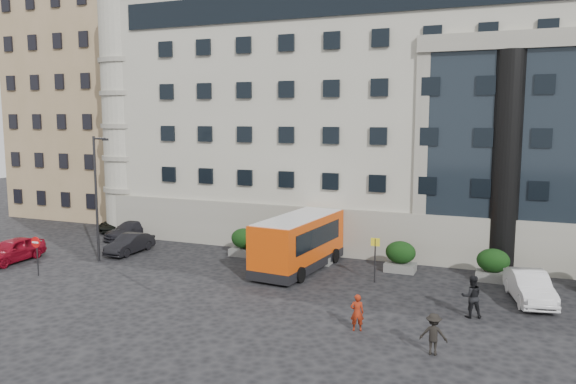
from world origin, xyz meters
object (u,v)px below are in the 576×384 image
object	(u,v)px
hedge_a	(244,242)
pedestrian_c	(434,334)
minibus	(299,240)
white_taxi	(530,287)
street_lamp	(97,194)
parked_car_d	(122,223)
hedge_d	(493,265)
bus_stop_sign	(375,252)
pedestrian_b	(472,296)
hedge_b	(318,249)
parked_car_a	(12,250)
red_truck	(216,204)
pedestrian_a	(357,312)
hedge_c	(400,256)
parked_car_b	(130,244)
parked_car_c	(131,230)
no_entry_sign	(36,248)

from	to	relation	value
hedge_a	pedestrian_c	xyz separation A→B (m)	(13.84, -11.42, -0.10)
minibus	white_taxi	distance (m)	12.97
street_lamp	parked_car_d	bearing A→B (deg)	120.40
hedge_d	pedestrian_c	xyz separation A→B (m)	(-1.76, -11.42, -0.10)
street_lamp	bus_stop_sign	size ratio (longest dim) A/B	3.17
minibus	pedestrian_b	bearing A→B (deg)	-18.94
minibus	pedestrian_c	world-z (taller)	minibus
pedestrian_b	parked_car_d	bearing A→B (deg)	-38.17
hedge_b	hedge_d	xyz separation A→B (m)	(10.40, 0.00, 0.00)
parked_car_a	pedestrian_c	world-z (taller)	pedestrian_c
red_truck	pedestrian_b	size ratio (longest dim) A/B	2.99
hedge_a	hedge_d	size ratio (longest dim) A/B	1.00
hedge_b	minibus	distance (m)	2.11
hedge_b	hedge_d	bearing A→B (deg)	0.00
bus_stop_sign	pedestrian_a	distance (m)	7.46
hedge_c	pedestrian_b	size ratio (longest dim) A/B	0.93
hedge_d	hedge_a	bearing A→B (deg)	180.00
parked_car_b	parked_car_c	size ratio (longest dim) A/B	0.88
hedge_b	hedge_c	distance (m)	5.20
parked_car_b	parked_car_d	distance (m)	8.24
bus_stop_sign	hedge_b	bearing A→B (deg)	146.93
hedge_a	bus_stop_sign	size ratio (longest dim) A/B	0.73
bus_stop_sign	parked_car_d	world-z (taller)	bus_stop_sign
no_entry_sign	street_lamp	bearing A→B (deg)	75.28
parked_car_c	pedestrian_b	world-z (taller)	pedestrian_b
parked_car_b	parked_car_c	world-z (taller)	parked_car_c
red_truck	pedestrian_c	xyz separation A→B (m)	(21.93, -22.02, -0.70)
red_truck	pedestrian_a	distance (m)	27.83
white_taxi	pedestrian_c	world-z (taller)	pedestrian_c
parked_car_c	parked_car_d	xyz separation A→B (m)	(-2.57, 2.21, -0.01)
parked_car_d	pedestrian_a	bearing A→B (deg)	-37.39
hedge_b	bus_stop_sign	xyz separation A→B (m)	(4.30, -2.80, 0.80)
hedge_b	pedestrian_c	size ratio (longest dim) A/B	1.12
red_truck	parked_car_b	xyz separation A→B (m)	(0.59, -12.91, -0.87)
minibus	parked_car_a	xyz separation A→B (m)	(-17.59, -5.18, -1.02)
bus_stop_sign	pedestrian_c	world-z (taller)	bus_stop_sign
red_truck	pedestrian_b	world-z (taller)	red_truck
hedge_b	minibus	size ratio (longest dim) A/B	0.23
hedge_c	white_taxi	xyz separation A→B (m)	(7.04, -3.17, -0.16)
pedestrian_c	no_entry_sign	bearing A→B (deg)	-9.51
no_entry_sign	parked_car_d	distance (m)	13.32
minibus	red_truck	distance (m)	17.76
minibus	red_truck	size ratio (longest dim) A/B	1.35
street_lamp	pedestrian_b	world-z (taller)	street_lamp
parked_car_b	white_taxi	size ratio (longest dim) A/B	0.85
bus_stop_sign	minibus	xyz separation A→B (m)	(-4.91, 0.97, 0.05)
hedge_c	parked_car_c	xyz separation A→B (m)	(-20.83, 1.62, -0.27)
minibus	parked_car_c	xyz separation A→B (m)	(-15.02, 3.44, -1.13)
hedge_b	parked_car_a	bearing A→B (deg)	-158.93
hedge_c	bus_stop_sign	size ratio (longest dim) A/B	0.73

